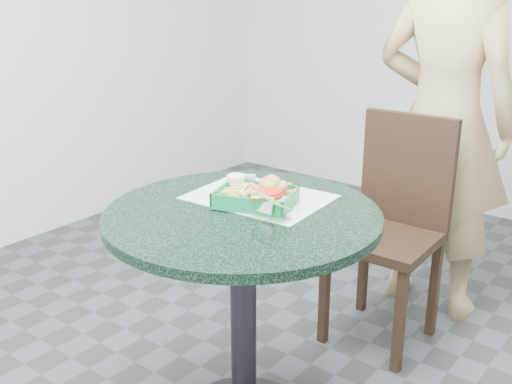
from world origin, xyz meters
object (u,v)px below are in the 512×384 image
Objects in this scene: food_basket at (255,207)px; crab_sandwich at (272,197)px; sauce_ramekin at (247,184)px; dining_chair at (394,214)px; cafe_table at (243,268)px; diner_person at (446,92)px.

crab_sandwich is at bearing 29.90° from food_basket.
sauce_ramekin is (-0.14, 0.05, 0.00)m from crab_sandwich.
dining_chair is at bearing 81.79° from food_basket.
crab_sandwich is at bearing 62.27° from cafe_table.
crab_sandwich reaches higher than food_basket.
dining_chair is 4.01× the size of food_basket.
cafe_table is at bearing -117.73° from crab_sandwich.
diner_person is at bearing 82.58° from food_basket.
diner_person is (0.03, 0.34, 0.46)m from dining_chair.
food_basket is 0.06m from crab_sandwich.
food_basket is at bearing 83.47° from diner_person.
dining_chair is (0.11, 0.83, -0.05)m from cafe_table.
diner_person is 1.09m from sauce_ramekin.
food_basket is 3.84× the size of sauce_ramekin.
dining_chair is 0.78m from sauce_ramekin.
crab_sandwich is (0.04, 0.03, 0.03)m from food_basket.
food_basket is 1.78× the size of crab_sandwich.
food_basket is (0.00, 0.06, 0.19)m from cafe_table.
cafe_table is 6.39× the size of crab_sandwich.
dining_chair is at bearing 84.86° from crab_sandwich.
dining_chair is 15.39× the size of sauce_ramekin.
crab_sandwich is (0.05, 0.09, 0.22)m from cafe_table.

